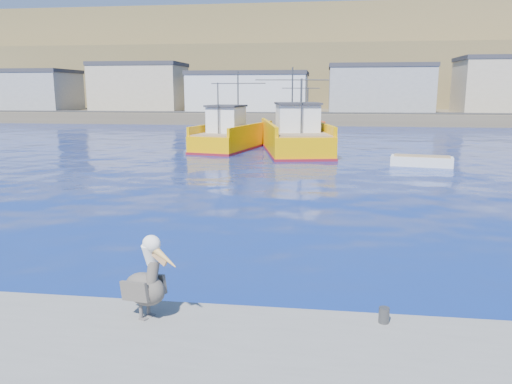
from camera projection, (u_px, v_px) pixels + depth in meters
ground at (251, 275)px, 13.12m from camera, size 260.00×260.00×0.00m
dock_bollards at (257, 308)px, 9.61m from camera, size 36.20×0.20×0.30m
far_shore at (318, 72)px, 117.38m from camera, size 200.00×81.00×24.00m
trawler_yellow_a at (232, 136)px, 41.67m from camera, size 5.70×11.21×6.44m
trawler_yellow_b at (294, 137)px, 39.70m from camera, size 6.79×13.30×6.69m
boat_orange at (303, 126)px, 53.36m from camera, size 5.03×8.43×6.03m
skiff_mid at (421, 162)px, 32.03m from camera, size 4.00×2.03×0.83m
pelican at (146, 282)px, 9.40m from camera, size 1.31×0.87×1.67m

